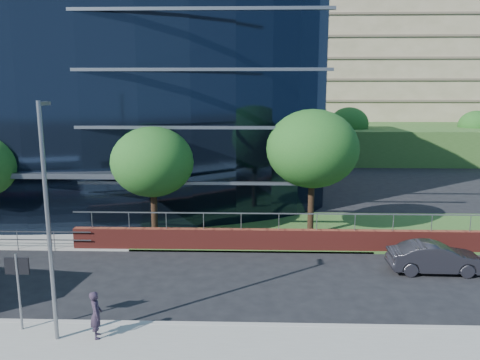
{
  "coord_description": "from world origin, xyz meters",
  "views": [
    {
      "loc": [
        12.67,
        -16.61,
        8.45
      ],
      "look_at": [
        11.92,
        8.0,
        3.73
      ],
      "focal_mm": 35.0,
      "sensor_mm": 36.0,
      "label": 1
    }
  ],
  "objects_px": {
    "street_sign": "(18,276)",
    "tree_dist_e": "(349,124)",
    "streetlight_east": "(48,217)",
    "pedestrian": "(96,314)",
    "tree_far_c": "(152,162)",
    "tree_dist_f": "(476,126)",
    "parked_car": "(435,258)",
    "tree_far_d": "(313,149)"
  },
  "relations": [
    {
      "from": "street_sign",
      "to": "tree_dist_e",
      "type": "bearing_deg",
      "value": 64.88
    },
    {
      "from": "street_sign",
      "to": "streetlight_east",
      "type": "relative_size",
      "value": 0.35
    },
    {
      "from": "streetlight_east",
      "to": "pedestrian",
      "type": "height_order",
      "value": "streetlight_east"
    },
    {
      "from": "tree_far_c",
      "to": "tree_dist_e",
      "type": "distance_m",
      "value": 35.36
    },
    {
      "from": "tree_dist_e",
      "to": "pedestrian",
      "type": "height_order",
      "value": "tree_dist_e"
    },
    {
      "from": "tree_far_c",
      "to": "tree_dist_f",
      "type": "bearing_deg",
      "value": 45.0
    },
    {
      "from": "tree_far_c",
      "to": "parked_car",
      "type": "relative_size",
      "value": 1.51
    },
    {
      "from": "street_sign",
      "to": "tree_far_c",
      "type": "relative_size",
      "value": 0.43
    },
    {
      "from": "tree_far_c",
      "to": "pedestrian",
      "type": "distance_m",
      "value": 11.61
    },
    {
      "from": "street_sign",
      "to": "tree_far_c",
      "type": "height_order",
      "value": "tree_far_c"
    },
    {
      "from": "tree_far_d",
      "to": "tree_dist_f",
      "type": "bearing_deg",
      "value": 53.13
    },
    {
      "from": "tree_dist_f",
      "to": "parked_car",
      "type": "height_order",
      "value": "tree_dist_f"
    },
    {
      "from": "tree_far_c",
      "to": "tree_dist_e",
      "type": "relative_size",
      "value": 1.0
    },
    {
      "from": "tree_far_c",
      "to": "streetlight_east",
      "type": "distance_m",
      "value": 11.22
    },
    {
      "from": "tree_far_d",
      "to": "streetlight_east",
      "type": "xyz_separation_m",
      "value": [
        -10.0,
        -12.17,
        -0.75
      ]
    },
    {
      "from": "tree_dist_e",
      "to": "parked_car",
      "type": "relative_size",
      "value": 1.51
    },
    {
      "from": "tree_far_c",
      "to": "pedestrian",
      "type": "height_order",
      "value": "tree_far_c"
    },
    {
      "from": "tree_dist_f",
      "to": "pedestrian",
      "type": "bearing_deg",
      "value": -126.56
    },
    {
      "from": "tree_dist_f",
      "to": "pedestrian",
      "type": "distance_m",
      "value": 54.94
    },
    {
      "from": "street_sign",
      "to": "pedestrian",
      "type": "height_order",
      "value": "street_sign"
    },
    {
      "from": "streetlight_east",
      "to": "tree_far_d",
      "type": "bearing_deg",
      "value": 50.6
    },
    {
      "from": "streetlight_east",
      "to": "tree_dist_f",
      "type": "bearing_deg",
      "value": 52.42
    },
    {
      "from": "street_sign",
      "to": "tree_dist_f",
      "type": "height_order",
      "value": "tree_dist_f"
    },
    {
      "from": "street_sign",
      "to": "tree_far_c",
      "type": "distance_m",
      "value": 11.14
    },
    {
      "from": "parked_car",
      "to": "pedestrian",
      "type": "distance_m",
      "value": 15.4
    },
    {
      "from": "tree_far_c",
      "to": "streetlight_east",
      "type": "relative_size",
      "value": 0.81
    },
    {
      "from": "tree_far_d",
      "to": "tree_dist_f",
      "type": "relative_size",
      "value": 1.23
    },
    {
      "from": "tree_far_c",
      "to": "pedestrian",
      "type": "xyz_separation_m",
      "value": [
        0.33,
        -11.05,
        -3.56
      ]
    },
    {
      "from": "tree_dist_f",
      "to": "pedestrian",
      "type": "xyz_separation_m",
      "value": [
        -32.67,
        -44.05,
        -3.23
      ]
    },
    {
      "from": "tree_dist_f",
      "to": "parked_car",
      "type": "relative_size",
      "value": 1.4
    },
    {
      "from": "tree_far_c",
      "to": "tree_far_d",
      "type": "height_order",
      "value": "tree_far_d"
    },
    {
      "from": "tree_dist_e",
      "to": "tree_far_d",
      "type": "bearing_deg",
      "value": -104.93
    },
    {
      "from": "tree_far_c",
      "to": "tree_far_d",
      "type": "bearing_deg",
      "value": 6.34
    },
    {
      "from": "tree_dist_f",
      "to": "street_sign",
      "type": "bearing_deg",
      "value": -129.16
    },
    {
      "from": "parked_car",
      "to": "street_sign",
      "type": "bearing_deg",
      "value": 111.55
    },
    {
      "from": "parked_car",
      "to": "tree_dist_f",
      "type": "bearing_deg",
      "value": -25.28
    },
    {
      "from": "parked_car",
      "to": "pedestrian",
      "type": "height_order",
      "value": "pedestrian"
    },
    {
      "from": "tree_dist_f",
      "to": "streetlight_east",
      "type": "distance_m",
      "value": 55.74
    },
    {
      "from": "street_sign",
      "to": "parked_car",
      "type": "distance_m",
      "value": 17.89
    },
    {
      "from": "tree_far_c",
      "to": "tree_far_d",
      "type": "relative_size",
      "value": 0.87
    },
    {
      "from": "streetlight_east",
      "to": "parked_car",
      "type": "height_order",
      "value": "streetlight_east"
    },
    {
      "from": "pedestrian",
      "to": "street_sign",
      "type": "bearing_deg",
      "value": 60.85
    }
  ]
}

